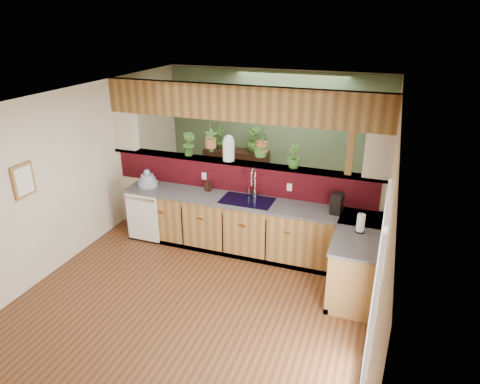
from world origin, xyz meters
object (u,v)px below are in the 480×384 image
(soap_dispenser, at_px, (208,185))
(paper_towel, at_px, (361,224))
(dish_stack, at_px, (148,181))
(faucet, at_px, (254,182))
(coffee_maker, at_px, (337,204))
(glass_jar, at_px, (229,148))
(shelving_console, at_px, (236,171))

(soap_dispenser, relative_size, paper_towel, 0.73)
(dish_stack, bearing_deg, faucet, 4.18)
(faucet, relative_size, dish_stack, 1.50)
(dish_stack, relative_size, coffee_maker, 1.18)
(coffee_maker, height_order, glass_jar, glass_jar)
(paper_towel, bearing_deg, coffee_maker, 127.02)
(shelving_console, bearing_deg, coffee_maker, -48.54)
(soap_dispenser, distance_m, coffee_maker, 2.10)
(coffee_maker, relative_size, paper_towel, 1.03)
(dish_stack, xyz_separation_m, coffee_maker, (3.14, 0.02, 0.04))
(dish_stack, bearing_deg, coffee_maker, 0.38)
(soap_dispenser, bearing_deg, shelving_console, 97.74)
(coffee_maker, xyz_separation_m, glass_jar, (-1.81, 0.34, 0.57))
(soap_dispenser, height_order, shelving_console, soap_dispenser)
(faucet, relative_size, coffee_maker, 1.77)
(soap_dispenser, bearing_deg, paper_towel, -14.27)
(faucet, relative_size, shelving_console, 0.37)
(coffee_maker, relative_size, glass_jar, 0.67)
(shelving_console, bearing_deg, glass_jar, -78.65)
(faucet, bearing_deg, glass_jar, 156.12)
(soap_dispenser, bearing_deg, coffee_maker, -3.32)
(soap_dispenser, height_order, paper_towel, paper_towel)
(glass_jar, bearing_deg, paper_towel, -21.04)
(dish_stack, relative_size, soap_dispenser, 1.66)
(faucet, height_order, dish_stack, faucet)
(dish_stack, relative_size, shelving_console, 0.24)
(faucet, relative_size, glass_jar, 1.18)
(faucet, distance_m, paper_towel, 1.81)
(dish_stack, height_order, paper_towel, dish_stack)
(faucet, relative_size, soap_dispenser, 2.50)
(dish_stack, height_order, shelving_console, dish_stack)
(coffee_maker, bearing_deg, paper_towel, -46.56)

